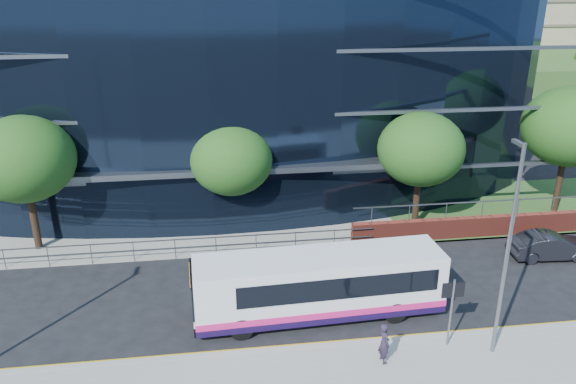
{
  "coord_description": "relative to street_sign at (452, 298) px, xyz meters",
  "views": [
    {
      "loc": [
        -3.83,
        -18.26,
        13.18
      ],
      "look_at": [
        -0.25,
        8.0,
        2.88
      ],
      "focal_mm": 35.0,
      "sensor_mm": 36.0,
      "label": 1
    }
  ],
  "objects": [
    {
      "name": "tree_dist_e",
      "position": [
        19.5,
        41.59,
        2.39
      ],
      "size": [
        4.62,
        4.62,
        6.51
      ],
      "color": "black",
      "rests_on": "ground"
    },
    {
      "name": "street_sign",
      "position": [
        0.0,
        0.0,
        0.0
      ],
      "size": [
        0.85,
        0.09,
        2.8
      ],
      "color": "slate",
      "rests_on": "pavement_near"
    },
    {
      "name": "ground",
      "position": [
        -4.5,
        1.59,
        -2.15
      ],
      "size": [
        200.0,
        200.0,
        0.0
      ],
      "primitive_type": "plane",
      "color": "black",
      "rests_on": "ground"
    },
    {
      "name": "yellow_line_inner",
      "position": [
        -4.5,
        0.94,
        -2.14
      ],
      "size": [
        80.0,
        0.08,
        0.01
      ],
      "primitive_type": "cube",
      "color": "gold",
      "rests_on": "ground"
    },
    {
      "name": "glass_office",
      "position": [
        -8.5,
        22.44,
        5.85
      ],
      "size": [
        44.0,
        23.1,
        16.0
      ],
      "color": "black",
      "rests_on": "ground"
    },
    {
      "name": "tree_far_c",
      "position": [
        2.5,
        10.59,
        2.39
      ],
      "size": [
        4.62,
        4.62,
        6.51
      ],
      "color": "black",
      "rests_on": "ground"
    },
    {
      "name": "city_bus",
      "position": [
        -4.31,
        2.77,
        -0.7
      ],
      "size": [
        10.24,
        2.79,
        2.74
      ],
      "rotation": [
        0.0,
        0.0,
        0.05
      ],
      "color": "silver",
      "rests_on": "ground"
    },
    {
      "name": "pedestrian",
      "position": [
        -2.68,
        -0.63,
        -1.21
      ],
      "size": [
        0.46,
        0.63,
        1.58
      ],
      "primitive_type": "imported",
      "rotation": [
        0.0,
        0.0,
        1.73
      ],
      "color": "#251E2D",
      "rests_on": "pavement_near"
    },
    {
      "name": "tree_far_b",
      "position": [
        -7.5,
        11.09,
        2.06
      ],
      "size": [
        4.29,
        4.29,
        6.05
      ],
      "color": "black",
      "rests_on": "ground"
    },
    {
      "name": "parked_car",
      "position": [
        7.9,
        6.2,
        -1.49
      ],
      "size": [
        4.07,
        1.65,
        1.31
      ],
      "primitive_type": "imported",
      "rotation": [
        0.0,
        0.0,
        1.5
      ],
      "color": "black",
      "rests_on": "ground"
    },
    {
      "name": "tree_far_a",
      "position": [
        -17.5,
        10.59,
        2.71
      ],
      "size": [
        4.95,
        4.95,
        6.98
      ],
      "color": "black",
      "rests_on": "ground"
    },
    {
      "name": "yellow_line_outer",
      "position": [
        -4.5,
        0.79,
        -2.14
      ],
      "size": [
        80.0,
        0.08,
        0.01
      ],
      "primitive_type": "cube",
      "color": "gold",
      "rests_on": "ground"
    },
    {
      "name": "kerb",
      "position": [
        -4.5,
        0.59,
        -2.07
      ],
      "size": [
        80.0,
        0.25,
        0.16
      ],
      "primitive_type": "cube",
      "color": "gray",
      "rests_on": "ground"
    },
    {
      "name": "far_forecourt",
      "position": [
        -10.5,
        12.59,
        -2.1
      ],
      "size": [
        50.0,
        8.0,
        0.1
      ],
      "primitive_type": "cube",
      "color": "gray",
      "rests_on": "ground"
    },
    {
      "name": "guard_railings",
      "position": [
        -12.5,
        8.59,
        -1.33
      ],
      "size": [
        24.0,
        0.05,
        1.1
      ],
      "color": "slate",
      "rests_on": "ground"
    },
    {
      "name": "tree_far_d",
      "position": [
        11.5,
        11.59,
        3.04
      ],
      "size": [
        5.28,
        5.28,
        7.44
      ],
      "color": "black",
      "rests_on": "ground"
    },
    {
      "name": "streetlight_east",
      "position": [
        1.5,
        -0.59,
        2.29
      ],
      "size": [
        0.15,
        0.77,
        8.0
      ],
      "color": "slate",
      "rests_on": "pavement_near"
    }
  ]
}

